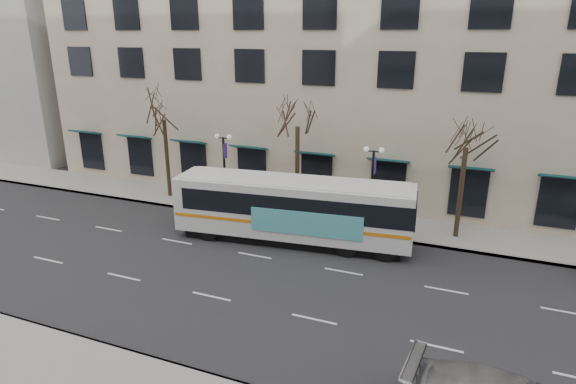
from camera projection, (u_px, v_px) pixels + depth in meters
The scene contains 10 objects.
ground at pixel (235, 274), 24.15m from camera, with size 160.00×160.00×0.00m, color black.
sidewalk_far at pixel (372, 224), 30.29m from camera, with size 80.00×4.00×0.15m, color gray.
building_hotel at pixel (328, 27), 39.57m from camera, with size 40.00×20.00×24.00m, color tan.
building_far_upblock at pixel (8, 8), 51.64m from camera, with size 28.00×20.00×28.00m, color #999993.
tree_far_left at pixel (163, 106), 33.31m from camera, with size 3.60×3.60×8.34m.
tree_far_mid at pixel (298, 111), 29.72m from camera, with size 3.60×3.60×8.55m.
tree_far_right at pixel (468, 131), 26.35m from camera, with size 3.60×3.60×8.06m.
lamp_post_left at pixel (224, 168), 32.20m from camera, with size 1.22×0.45×5.21m.
lamp_post_right at pixel (372, 184), 28.68m from camera, with size 1.22×0.45×5.21m.
city_bus at pixel (294, 208), 27.44m from camera, with size 13.84×4.47×3.69m.
Camera 1 is at (10.52, -19.06, 11.55)m, focal length 30.00 mm.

